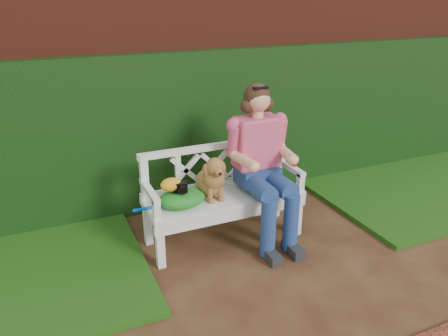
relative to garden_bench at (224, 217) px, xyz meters
name	(u,v)px	position (x,y,z in m)	size (l,w,h in m)	color
ground	(290,274)	(0.28, -0.77, -0.24)	(60.00, 60.00, 0.00)	#351A0E
brick_wall	(207,101)	(0.28, 1.13, 0.86)	(10.00, 0.30, 2.20)	maroon
ivy_hedge	(214,128)	(0.28, 0.91, 0.61)	(10.00, 0.18, 1.70)	#1A3F13
grass_right	(417,185)	(2.68, 0.13, -0.21)	(2.60, 2.00, 0.05)	#154C10
garden_bench	(224,217)	(0.00, 0.00, 0.00)	(1.58, 0.60, 0.48)	white
seated_woman	(259,162)	(0.35, -0.02, 0.52)	(0.64, 0.86, 1.52)	#FF4553
dog	(211,175)	(-0.13, 0.01, 0.45)	(0.28, 0.38, 0.42)	#AF5F2D
tennis_racket	(179,202)	(-0.45, -0.01, 0.26)	(0.66, 0.28, 0.03)	beige
green_bag	(182,198)	(-0.44, -0.06, 0.31)	(0.42, 0.33, 0.14)	green
camera_item	(180,186)	(-0.45, -0.05, 0.43)	(0.13, 0.10, 0.09)	black
baseball_glove	(171,185)	(-0.52, -0.02, 0.45)	(0.19, 0.14, 0.12)	orange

